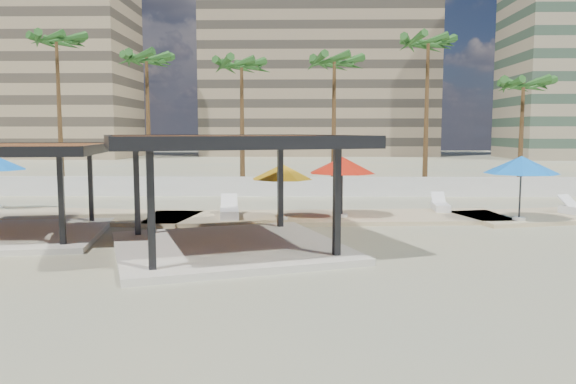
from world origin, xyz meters
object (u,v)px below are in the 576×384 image
umbrella_c (342,165)px  lounger_a (229,212)px  pavilion_west (7,183)px  pavilion_central (228,182)px  lounger_b (440,206)px

umbrella_c → lounger_a: 5.43m
pavilion_west → lounger_a: bearing=19.4°
pavilion_central → lounger_b: pavilion_central is taller
umbrella_c → lounger_b: bearing=25.0°
lounger_a → lounger_b: 10.23m
pavilion_west → lounger_a: pavilion_west is taller
lounger_b → lounger_a: bearing=108.4°
lounger_a → lounger_b: lounger_a is taller
pavilion_west → umbrella_c: bearing=9.1°
lounger_a → pavilion_central: bearing=179.3°
pavilion_central → pavilion_west: size_ratio=1.22×
pavilion_central → umbrella_c: (4.29, 6.32, 0.19)m
pavilion_central → lounger_a: (-0.73, 6.27, -1.89)m
lounger_a → lounger_b: bearing=-84.0°
pavilion_west → lounger_a: (7.69, 4.27, -1.69)m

